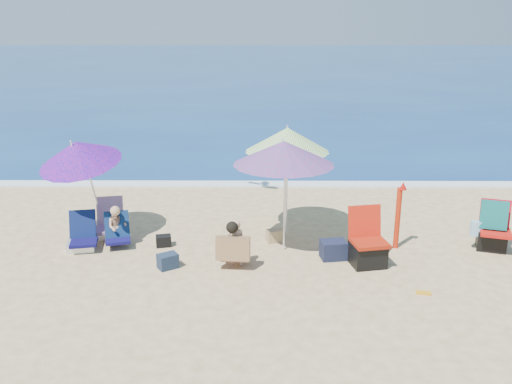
{
  "coord_description": "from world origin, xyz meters",
  "views": [
    {
      "loc": [
        -0.24,
        -8.29,
        4.02
      ],
      "look_at": [
        -0.3,
        1.0,
        1.1
      ],
      "focal_mm": 38.58,
      "sensor_mm": 36.0,
      "label": 1
    }
  ],
  "objects_px": {
    "camp_chair_left": "(367,248)",
    "person_center": "(235,245)",
    "chair_navy": "(82,240)",
    "umbrella_blue": "(78,152)",
    "furled_umbrella": "(399,212)",
    "chair_rainbow": "(112,226)",
    "person_left": "(117,227)",
    "camp_chair_right": "(492,232)",
    "umbrella_turquoise": "(284,153)",
    "umbrella_striped": "(287,140)"
  },
  "relations": [
    {
      "from": "umbrella_turquoise",
      "to": "camp_chair_right",
      "type": "relative_size",
      "value": 2.15
    },
    {
      "from": "umbrella_turquoise",
      "to": "camp_chair_right",
      "type": "xyz_separation_m",
      "value": [
        3.8,
        -0.0,
        -1.46
      ]
    },
    {
      "from": "camp_chair_left",
      "to": "camp_chair_right",
      "type": "distance_m",
      "value": 2.48
    },
    {
      "from": "camp_chair_left",
      "to": "person_left",
      "type": "bearing_deg",
      "value": 169.86
    },
    {
      "from": "chair_rainbow",
      "to": "umbrella_blue",
      "type": "bearing_deg",
      "value": -159.79
    },
    {
      "from": "umbrella_striped",
      "to": "chair_rainbow",
      "type": "distance_m",
      "value": 3.79
    },
    {
      "from": "person_left",
      "to": "camp_chair_left",
      "type": "bearing_deg",
      "value": -10.14
    },
    {
      "from": "umbrella_striped",
      "to": "person_left",
      "type": "xyz_separation_m",
      "value": [
        -3.15,
        -0.71,
        -1.49
      ]
    },
    {
      "from": "camp_chair_left",
      "to": "person_center",
      "type": "height_order",
      "value": "camp_chair_left"
    },
    {
      "from": "umbrella_striped",
      "to": "camp_chair_right",
      "type": "xyz_separation_m",
      "value": [
        3.7,
        -0.84,
        -1.51
      ]
    },
    {
      "from": "furled_umbrella",
      "to": "camp_chair_right",
      "type": "bearing_deg",
      "value": -1.77
    },
    {
      "from": "chair_navy",
      "to": "camp_chair_right",
      "type": "distance_m",
      "value": 7.47
    },
    {
      "from": "furled_umbrella",
      "to": "chair_navy",
      "type": "relative_size",
      "value": 1.82
    },
    {
      "from": "furled_umbrella",
      "to": "umbrella_turquoise",
      "type": "bearing_deg",
      "value": -178.63
    },
    {
      "from": "umbrella_striped",
      "to": "umbrella_turquoise",
      "type": "bearing_deg",
      "value": -96.85
    },
    {
      "from": "furled_umbrella",
      "to": "chair_rainbow",
      "type": "relative_size",
      "value": 1.6
    },
    {
      "from": "umbrella_striped",
      "to": "person_center",
      "type": "xyz_separation_m",
      "value": [
        -0.94,
        -1.63,
        -1.45
      ]
    },
    {
      "from": "chair_rainbow",
      "to": "furled_umbrella",
      "type": "bearing_deg",
      "value": -6.07
    },
    {
      "from": "umbrella_turquoise",
      "to": "umbrella_blue",
      "type": "bearing_deg",
      "value": 173.06
    },
    {
      "from": "camp_chair_right",
      "to": "person_left",
      "type": "bearing_deg",
      "value": 178.94
    },
    {
      "from": "camp_chair_right",
      "to": "person_left",
      "type": "xyz_separation_m",
      "value": [
        -6.86,
        0.13,
        0.03
      ]
    },
    {
      "from": "umbrella_striped",
      "to": "chair_navy",
      "type": "distance_m",
      "value": 4.22
    },
    {
      "from": "camp_chair_right",
      "to": "person_center",
      "type": "distance_m",
      "value": 4.71
    },
    {
      "from": "umbrella_turquoise",
      "to": "chair_rainbow",
      "type": "xyz_separation_m",
      "value": [
        -3.29,
        0.62,
        -1.61
      ]
    },
    {
      "from": "chair_rainbow",
      "to": "camp_chair_right",
      "type": "bearing_deg",
      "value": -5.04
    },
    {
      "from": "chair_navy",
      "to": "camp_chair_right",
      "type": "xyz_separation_m",
      "value": [
        7.47,
        0.03,
        0.17
      ]
    },
    {
      "from": "furled_umbrella",
      "to": "camp_chair_left",
      "type": "distance_m",
      "value": 1.07
    },
    {
      "from": "umbrella_blue",
      "to": "camp_chair_right",
      "type": "bearing_deg",
      "value": -3.47
    },
    {
      "from": "camp_chair_right",
      "to": "chair_rainbow",
      "type": "bearing_deg",
      "value": 174.96
    },
    {
      "from": "person_center",
      "to": "umbrella_blue",
      "type": "bearing_deg",
      "value": 156.79
    },
    {
      "from": "umbrella_striped",
      "to": "chair_navy",
      "type": "xyz_separation_m",
      "value": [
        -3.77,
        -0.87,
        -1.68
      ]
    },
    {
      "from": "umbrella_turquoise",
      "to": "chair_navy",
      "type": "bearing_deg",
      "value": -179.5
    },
    {
      "from": "chair_rainbow",
      "to": "person_left",
      "type": "height_order",
      "value": "person_left"
    },
    {
      "from": "camp_chair_left",
      "to": "person_center",
      "type": "relative_size",
      "value": 1.19
    },
    {
      "from": "umbrella_turquoise",
      "to": "person_center",
      "type": "distance_m",
      "value": 1.81
    },
    {
      "from": "umbrella_blue",
      "to": "chair_navy",
      "type": "xyz_separation_m",
      "value": [
        0.08,
        -0.49,
        -1.52
      ]
    },
    {
      "from": "umbrella_blue",
      "to": "person_center",
      "type": "height_order",
      "value": "umbrella_blue"
    },
    {
      "from": "umbrella_turquoise",
      "to": "camp_chair_right",
      "type": "bearing_deg",
      "value": -0.04
    },
    {
      "from": "chair_navy",
      "to": "person_center",
      "type": "distance_m",
      "value": 2.94
    },
    {
      "from": "camp_chair_right",
      "to": "person_left",
      "type": "relative_size",
      "value": 1.17
    },
    {
      "from": "umbrella_striped",
      "to": "umbrella_blue",
      "type": "distance_m",
      "value": 3.87
    },
    {
      "from": "chair_rainbow",
      "to": "person_left",
      "type": "bearing_deg",
      "value": -64.27
    },
    {
      "from": "camp_chair_left",
      "to": "chair_rainbow",
      "type": "bearing_deg",
      "value": 164.59
    },
    {
      "from": "umbrella_turquoise",
      "to": "umbrella_striped",
      "type": "bearing_deg",
      "value": 83.15
    },
    {
      "from": "camp_chair_left",
      "to": "camp_chair_right",
      "type": "height_order",
      "value": "camp_chair_left"
    },
    {
      "from": "umbrella_blue",
      "to": "chair_rainbow",
      "type": "xyz_separation_m",
      "value": [
        0.46,
        0.17,
        -1.51
      ]
    },
    {
      "from": "furled_umbrella",
      "to": "person_left",
      "type": "bearing_deg",
      "value": 179.18
    },
    {
      "from": "umbrella_striped",
      "to": "chair_rainbow",
      "type": "bearing_deg",
      "value": -176.38
    },
    {
      "from": "umbrella_turquoise",
      "to": "chair_rainbow",
      "type": "relative_size",
      "value": 2.57
    },
    {
      "from": "furled_umbrella",
      "to": "chair_rainbow",
      "type": "distance_m",
      "value": 5.44
    }
  ]
}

